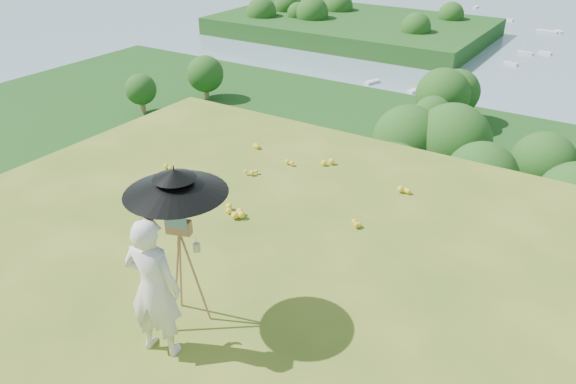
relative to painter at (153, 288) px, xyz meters
The scene contains 11 objects.
ground 1.37m from the painter, 38.70° to the left, with size 14.00×14.00×0.00m, color #496B1E.
forest_slope 46.54m from the painter, 88.75° to the left, with size 140.00×56.00×22.00m, color #103D12.
shoreline_tier 84.17m from the painter, 89.41° to the left, with size 170.00×28.00×8.00m, color slate.
peninsula 175.00m from the painter, 115.50° to the left, with size 90.00×60.00×12.00m, color #103D12, non-canonical shape.
slope_trees 39.03m from the painter, 88.75° to the left, with size 110.00×50.00×6.00m, color #184916, non-canonical shape.
moored_boats 165.70m from the painter, 94.15° to the left, with size 140.00×140.00×0.70m, color white, non-canonical shape.
wildflowers 1.46m from the painter, 48.33° to the left, with size 10.00×10.50×0.12m, color yellow, non-canonical shape.
painter is the anchor object (origin of this frame).
field_easel 0.62m from the painter, 99.08° to the left, with size 0.63×0.63×1.67m, color #AA7647, non-canonical shape.
sun_umbrella 1.08m from the painter, 99.60° to the left, with size 1.25×1.25×0.87m, color black, non-canonical shape.
painter_cap 0.89m from the painter, ahead, with size 0.19×0.23×0.10m, color #CF7282, non-canonical shape.
Camera 1 is at (3.39, -4.21, 5.04)m, focal length 35.00 mm.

